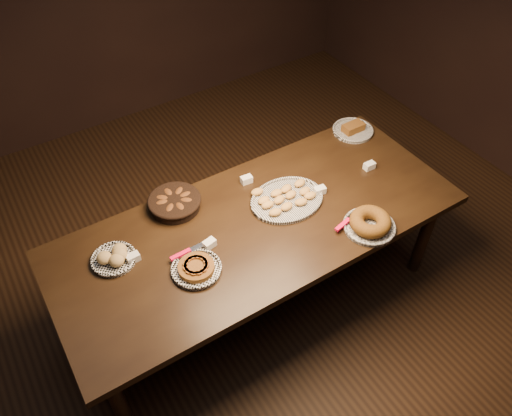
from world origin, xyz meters
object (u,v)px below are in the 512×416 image
apple_tart_plate (196,268)px  bundt_cake_plate (370,223)px  madeleine_platter (286,199)px  buffet_table (259,231)px

apple_tart_plate → bundt_cake_plate: bundt_cake_plate is taller
apple_tart_plate → bundt_cake_plate: size_ratio=0.90×
apple_tart_plate → madeleine_platter: apple_tart_plate is taller
madeleine_platter → bundt_cake_plate: size_ratio=1.34×
apple_tart_plate → bundt_cake_plate: (0.97, -0.26, 0.02)m
madeleine_platter → bundt_cake_plate: bearing=-33.2°
buffet_table → bundt_cake_plate: bearing=-36.3°
buffet_table → madeleine_platter: (0.23, 0.06, 0.09)m
bundt_cake_plate → madeleine_platter: bearing=113.4°
buffet_table → apple_tart_plate: 0.49m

